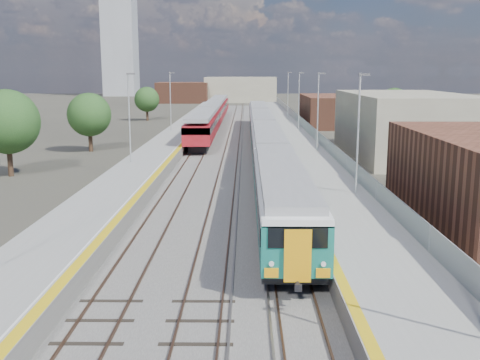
{
  "coord_description": "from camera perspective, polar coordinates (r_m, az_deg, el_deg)",
  "views": [
    {
      "loc": [
        -0.41,
        -13.02,
        8.62
      ],
      "look_at": [
        -0.76,
        20.04,
        2.2
      ],
      "focal_mm": 42.0,
      "sensor_mm": 36.0,
      "label": 1
    }
  ],
  "objects": [
    {
      "name": "tree_b",
      "position": [
        63.11,
        -15.07,
        6.42
      ],
      "size": [
        4.69,
        4.69,
        6.36
      ],
      "color": "#382619",
      "rests_on": "ground"
    },
    {
      "name": "red_train",
      "position": [
        86.84,
        -2.77,
        6.74
      ],
      "size": [
        2.96,
        59.93,
        3.73
      ],
      "color": "black",
      "rests_on": "ground"
    },
    {
      "name": "tree_d",
      "position": [
        87.06,
        15.38,
        7.5
      ],
      "size": [
        4.59,
        4.59,
        6.23
      ],
      "color": "#382619",
      "rests_on": "ground"
    },
    {
      "name": "ballast_bed",
      "position": [
        66.11,
        -0.99,
        3.52
      ],
      "size": [
        10.5,
        155.0,
        0.06
      ],
      "primitive_type": "cube",
      "color": "#565451",
      "rests_on": "ground"
    },
    {
      "name": "tree_a",
      "position": [
        50.07,
        -22.59,
        5.48
      ],
      "size": [
        5.32,
        5.32,
        7.21
      ],
      "color": "#382619",
      "rests_on": "ground"
    },
    {
      "name": "tracks",
      "position": [
        67.75,
        -0.44,
        3.77
      ],
      "size": [
        8.96,
        160.0,
        0.17
      ],
      "color": "#4C3323",
      "rests_on": "ground"
    },
    {
      "name": "ground",
      "position": [
        63.61,
        0.98,
        3.2
      ],
      "size": [
        320.0,
        320.0,
        0.0
      ],
      "primitive_type": "plane",
      "color": "#47443A",
      "rests_on": "ground"
    },
    {
      "name": "tree_c",
      "position": [
        101.35,
        -9.45,
        8.08
      ],
      "size": [
        4.38,
        4.38,
        5.94
      ],
      "color": "#382619",
      "rests_on": "ground"
    },
    {
      "name": "platform_right",
      "position": [
        66.26,
        5.55,
        3.93
      ],
      "size": [
        4.7,
        155.0,
        8.52
      ],
      "color": "slate",
      "rests_on": "ground"
    },
    {
      "name": "buildings",
      "position": [
        152.67,
        -6.18,
        11.71
      ],
      "size": [
        72.0,
        185.5,
        40.0
      ],
      "color": "brown",
      "rests_on": "ground"
    },
    {
      "name": "platform_left",
      "position": [
        66.58,
        -6.86,
        3.92
      ],
      "size": [
        4.3,
        155.0,
        8.52
      ],
      "color": "slate",
      "rests_on": "ground"
    },
    {
      "name": "green_train",
      "position": [
        58.53,
        2.49,
        4.62
      ],
      "size": [
        2.76,
        76.81,
        3.03
      ],
      "color": "black",
      "rests_on": "ground"
    }
  ]
}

